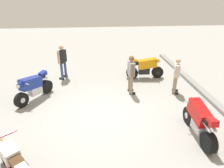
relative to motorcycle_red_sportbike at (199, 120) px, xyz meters
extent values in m
plane|color=#9E9E99|center=(-1.40, -2.95, -0.59)|extent=(40.00, 40.00, 0.00)
cube|color=gray|center=(-1.40, 1.65, -0.52)|extent=(14.00, 0.30, 0.15)
cylinder|color=black|center=(-0.66, 0.02, -0.29)|extent=(0.60, 0.18, 0.60)
cylinder|color=black|center=(0.69, -0.02, -0.29)|extent=(0.61, 0.24, 0.60)
cylinder|color=silver|center=(-0.66, 0.02, -0.29)|extent=(0.22, 0.19, 0.21)
cylinder|color=silver|center=(0.69, -0.02, -0.29)|extent=(0.22, 0.19, 0.21)
cube|color=silver|center=(0.06, 0.00, -0.19)|extent=(0.57, 0.30, 0.32)
cube|color=red|center=(-0.09, 0.00, 0.21)|extent=(1.00, 0.39, 0.57)
cone|color=red|center=(-0.61, 0.02, 0.36)|extent=(0.36, 0.35, 0.39)
cube|color=black|center=(0.31, -0.01, 0.28)|extent=(0.61, 0.28, 0.12)
cube|color=red|center=(0.61, -0.02, 0.36)|extent=(0.35, 0.23, 0.23)
cylinder|color=silver|center=(0.56, 0.06, 0.18)|extent=(0.40, 0.10, 0.17)
cylinder|color=silver|center=(0.56, -0.10, 0.18)|extent=(0.40, 0.10, 0.17)
cylinder|color=silver|center=(-0.47, 0.01, 0.38)|extent=(0.06, 0.70, 0.04)
sphere|color=silver|center=(-0.69, 0.02, 0.31)|extent=(0.16, 0.16, 0.16)
cylinder|color=black|center=(-2.31, -6.04, -0.29)|extent=(0.59, 0.45, 0.60)
cylinder|color=black|center=(-3.45, -5.32, -0.29)|extent=(0.63, 0.51, 0.60)
cylinder|color=silver|center=(-2.31, -6.04, -0.29)|extent=(0.27, 0.26, 0.21)
cylinder|color=silver|center=(-3.45, -5.32, -0.29)|extent=(0.27, 0.26, 0.21)
cube|color=silver|center=(-2.92, -5.65, -0.19)|extent=(0.62, 0.54, 0.32)
cube|color=navy|center=(-2.79, -5.73, 0.21)|extent=(1.03, 0.83, 0.57)
cone|color=navy|center=(-2.35, -6.01, 0.36)|extent=(0.48, 0.48, 0.39)
cube|color=black|center=(-3.13, -5.52, 0.28)|extent=(0.65, 0.54, 0.12)
cube|color=navy|center=(-3.38, -5.36, 0.36)|extent=(0.41, 0.37, 0.23)
cylinder|color=silver|center=(-3.38, -5.46, 0.18)|extent=(0.38, 0.29, 0.17)
cylinder|color=silver|center=(-3.30, -5.32, 0.18)|extent=(0.38, 0.29, 0.17)
cylinder|color=silver|center=(-2.47, -5.94, 0.38)|extent=(0.40, 0.61, 0.04)
sphere|color=silver|center=(-2.28, -6.05, 0.31)|extent=(0.16, 0.16, 0.16)
cylinder|color=black|center=(0.68, -5.51, -0.29)|extent=(0.56, 0.51, 0.60)
cylinder|color=maroon|center=(0.68, -5.51, -0.29)|extent=(0.28, 0.27, 0.21)
cube|color=white|center=(1.08, -5.17, 0.21)|extent=(0.63, 0.60, 0.30)
cube|color=white|center=(0.68, -5.51, 0.04)|extent=(0.44, 0.40, 0.08)
cube|color=#4C331E|center=(1.43, -4.88, 0.23)|extent=(0.63, 0.58, 0.12)
cylinder|color=maroon|center=(0.83, -5.38, 0.46)|extent=(0.48, 0.56, 0.04)
sphere|color=silver|center=(0.66, -5.52, 0.26)|extent=(0.16, 0.16, 0.16)
cylinder|color=black|center=(-4.67, 0.16, -0.29)|extent=(0.18, 0.60, 0.60)
cylinder|color=black|center=(-4.71, -1.19, -0.29)|extent=(0.24, 0.61, 0.60)
cylinder|color=black|center=(-4.67, 0.16, -0.29)|extent=(0.19, 0.22, 0.21)
cylinder|color=black|center=(-4.71, -1.19, -0.29)|extent=(0.19, 0.22, 0.21)
cube|color=black|center=(-4.69, -0.56, -0.19)|extent=(0.30, 0.57, 0.32)
cube|color=orange|center=(-4.69, -0.41, 0.21)|extent=(0.39, 1.00, 0.57)
cone|color=orange|center=(-4.67, 0.11, 0.36)|extent=(0.35, 0.36, 0.39)
cube|color=black|center=(-4.70, -0.81, 0.28)|extent=(0.28, 0.61, 0.12)
cube|color=orange|center=(-4.71, -1.11, 0.36)|extent=(0.23, 0.35, 0.23)
cylinder|color=black|center=(-4.63, -1.07, 0.18)|extent=(0.10, 0.40, 0.17)
cylinder|color=black|center=(-4.79, -1.06, 0.18)|extent=(0.10, 0.40, 0.17)
cylinder|color=black|center=(-4.68, -0.03, 0.38)|extent=(0.70, 0.06, 0.04)
sphere|color=silver|center=(-4.67, 0.19, 0.31)|extent=(0.16, 0.16, 0.16)
cylinder|color=#384772|center=(-5.20, -4.66, -0.15)|extent=(0.17, 0.17, 0.88)
cube|color=black|center=(-5.22, -4.72, -0.55)|extent=(0.20, 0.28, 0.08)
cylinder|color=#384772|center=(-4.88, -4.80, -0.15)|extent=(0.17, 0.17, 0.88)
cube|color=black|center=(-4.90, -4.86, -0.55)|extent=(0.20, 0.28, 0.08)
cube|color=black|center=(-5.04, -4.73, 0.60)|extent=(0.54, 0.40, 0.62)
cylinder|color=#D8AD8C|center=(-5.31, -4.62, 0.61)|extent=(0.12, 0.12, 0.59)
cylinder|color=#D8AD8C|center=(-4.77, -4.85, 0.61)|extent=(0.12, 0.12, 0.59)
sphere|color=#D8AD8C|center=(-5.04, -4.73, 1.06)|extent=(0.24, 0.24, 0.24)
cylinder|color=gray|center=(-2.91, -1.56, -0.17)|extent=(0.14, 0.14, 0.86)
cube|color=black|center=(-2.92, -1.50, -0.55)|extent=(0.11, 0.27, 0.08)
cylinder|color=gray|center=(-3.25, -1.58, -0.17)|extent=(0.14, 0.14, 0.86)
cube|color=black|center=(-3.26, -1.52, -0.55)|extent=(0.11, 0.27, 0.08)
cube|color=#99999E|center=(-3.08, -1.57, 0.57)|extent=(0.49, 0.25, 0.61)
cylinder|color=brown|center=(-2.80, -1.56, 0.58)|extent=(0.10, 0.10, 0.57)
cylinder|color=brown|center=(-3.37, -1.59, 0.58)|extent=(0.10, 0.10, 0.57)
sphere|color=brown|center=(-3.08, -1.57, 1.02)|extent=(0.23, 0.23, 0.23)
cylinder|color=gray|center=(-2.77, 0.35, -0.20)|extent=(0.17, 0.17, 0.80)
cube|color=black|center=(-2.75, 0.41, -0.55)|extent=(0.18, 0.28, 0.08)
cylinder|color=gray|center=(-3.07, 0.45, -0.20)|extent=(0.17, 0.17, 0.80)
cube|color=black|center=(-3.05, 0.51, -0.55)|extent=(0.18, 0.28, 0.08)
cube|color=silver|center=(-2.92, 0.40, 0.48)|extent=(0.49, 0.35, 0.56)
cylinder|color=#D8AD8C|center=(-2.67, 0.32, 0.50)|extent=(0.11, 0.11, 0.53)
cylinder|color=#D8AD8C|center=(-3.18, 0.49, 0.50)|extent=(0.11, 0.11, 0.53)
sphere|color=#D8AD8C|center=(-2.92, 0.40, 0.90)|extent=(0.22, 0.22, 0.22)
camera|label=1|loc=(4.74, -3.14, 3.56)|focal=31.70mm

